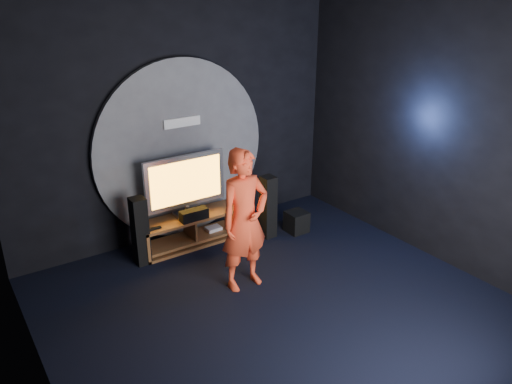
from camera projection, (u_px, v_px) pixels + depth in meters
floor at (283, 311)px, 5.75m from camera, size 5.00×5.00×0.00m
back_wall at (178, 119)px, 7.00m from camera, size 5.00×0.04×3.50m
left_wall at (24, 230)px, 3.79m from camera, size 0.04×5.00×3.50m
right_wall at (442, 131)px, 6.38m from camera, size 0.04×5.00×3.50m
wall_disc_panel at (182, 150)px, 7.12m from camera, size 2.60×0.11×2.60m
media_console at (191, 232)px, 7.18m from camera, size 1.49×0.45×0.45m
tv at (185, 183)px, 6.95m from camera, size 1.20×0.22×0.88m
center_speaker at (194, 215)px, 6.94m from camera, size 0.40×0.15×0.15m
remote at (155, 229)px, 6.68m from camera, size 0.18×0.05×0.02m
tower_speaker_left at (140, 231)px, 6.58m from camera, size 0.19×0.21×0.95m
tower_speaker_right at (268, 207)px, 7.31m from camera, size 0.19×0.21×0.95m
subwoofer at (297, 222)px, 7.56m from camera, size 0.29×0.29×0.32m
player at (244, 220)px, 5.94m from camera, size 0.66×0.44×1.77m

